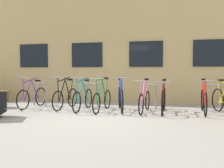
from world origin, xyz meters
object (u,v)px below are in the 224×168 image
at_px(bicycle_red, 204,100).
at_px(bicycle_pink, 145,100).
at_px(bicycle_green, 102,99).
at_px(bicycle_purple, 33,96).
at_px(bicycle_teal, 83,98).
at_px(bicycle_blue, 121,98).
at_px(bicycle_maroon, 164,100).
at_px(bicycle_black, 66,97).

bearing_deg(bicycle_red, bicycle_pink, -174.77).
height_order(bicycle_red, bicycle_green, bicycle_green).
distance_m(bicycle_purple, bicycle_teal, 1.91).
bearing_deg(bicycle_purple, bicycle_teal, -4.80).
bearing_deg(bicycle_blue, bicycle_pink, -6.38).
xyz_separation_m(bicycle_blue, bicycle_maroon, (1.34, -0.08, -0.01)).
bearing_deg(bicycle_blue, bicycle_purple, 179.42).
distance_m(bicycle_green, bicycle_blue, 0.59).
relative_size(bicycle_green, bicycle_teal, 0.96).
height_order(bicycle_green, bicycle_purple, bicycle_purple).
height_order(bicycle_black, bicycle_maroon, bicycle_black).
height_order(bicycle_green, bicycle_maroon, bicycle_green).
bearing_deg(bicycle_purple, bicycle_green, -4.12).
bearing_deg(bicycle_maroon, bicycle_pink, -179.75).
bearing_deg(bicycle_red, bicycle_black, -179.54).
relative_size(bicycle_red, bicycle_purple, 0.99).
height_order(bicycle_red, bicycle_purple, bicycle_purple).
bearing_deg(bicycle_teal, bicycle_blue, 6.02).
bearing_deg(bicycle_pink, bicycle_teal, -178.76).
distance_m(bicycle_black, bicycle_purple, 1.23).
height_order(bicycle_pink, bicycle_purple, bicycle_purple).
xyz_separation_m(bicycle_red, bicycle_pink, (-1.76, -0.16, -0.02)).
relative_size(bicycle_purple, bicycle_maroon, 0.99).
bearing_deg(bicycle_pink, bicycle_blue, 173.62).
height_order(bicycle_black, bicycle_blue, bicycle_black).
bearing_deg(bicycle_maroon, bicycle_red, 7.62).
height_order(bicycle_green, bicycle_teal, bicycle_teal).
bearing_deg(bicycle_green, bicycle_teal, 177.87).
bearing_deg(bicycle_green, bicycle_purple, 175.88).
distance_m(bicycle_black, bicycle_blue, 1.90).
height_order(bicycle_red, bicycle_teal, bicycle_teal).
height_order(bicycle_pink, bicycle_teal, bicycle_teal).
bearing_deg(bicycle_pink, bicycle_red, 5.23).
bearing_deg(bicycle_pink, bicycle_green, -177.10).
xyz_separation_m(bicycle_black, bicycle_purple, (-1.23, -0.01, 0.00)).
height_order(bicycle_black, bicycle_purple, bicycle_black).
bearing_deg(bicycle_maroon, bicycle_teal, -178.98).
bearing_deg(bicycle_maroon, bicycle_green, -177.90).
xyz_separation_m(bicycle_black, bicycle_green, (1.33, -0.19, -0.00)).
distance_m(bicycle_black, bicycle_maroon, 3.24).
bearing_deg(bicycle_pink, bicycle_maroon, 0.25).
relative_size(bicycle_red, bicycle_teal, 0.96).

